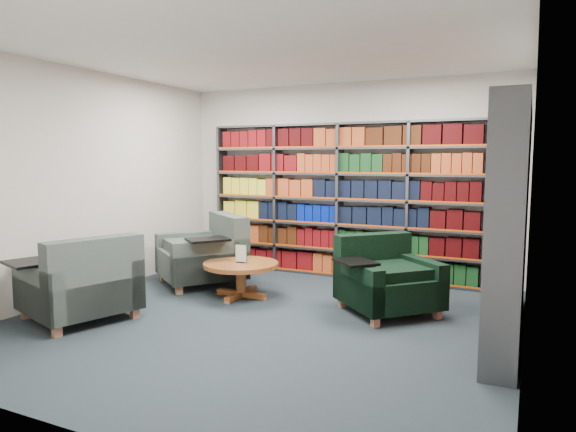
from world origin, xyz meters
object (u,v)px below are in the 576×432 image
at_px(chair_green_right, 384,281).
at_px(coffee_table, 241,270).
at_px(chair_teal_left, 208,256).
at_px(chair_teal_front, 83,286).

xyz_separation_m(chair_green_right, coffee_table, (-1.74, -0.21, 0.01)).
relative_size(chair_teal_left, chair_teal_front, 1.09).
distance_m(chair_teal_left, chair_teal_front, 1.97).
xyz_separation_m(chair_green_right, chair_teal_front, (-2.77, -1.72, 0.03)).
bearing_deg(chair_green_right, coffee_table, -173.23).
height_order(chair_teal_left, chair_green_right, chair_teal_left).
bearing_deg(chair_teal_left, chair_green_right, -5.49).
xyz_separation_m(chair_teal_front, coffee_table, (1.03, 1.51, -0.02)).
xyz_separation_m(chair_teal_left, coffee_table, (0.79, -0.45, -0.03)).
relative_size(chair_teal_front, coffee_table, 1.43).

